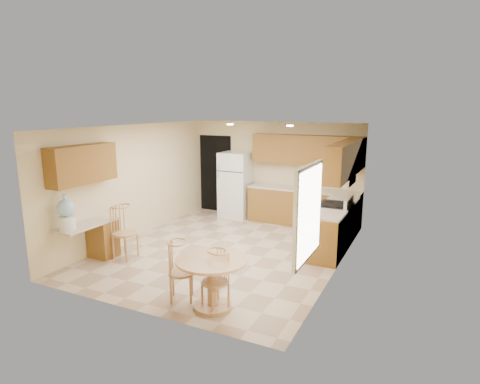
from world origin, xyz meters
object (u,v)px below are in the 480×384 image
at_px(dining_table, 212,276).
at_px(chair_table_a, 178,267).
at_px(chair_table_b, 212,277).
at_px(chair_desk, 121,228).
at_px(refrigerator, 236,185).
at_px(stove, 334,225).
at_px(water_crock, 66,214).

distance_m(dining_table, chair_table_a, 0.56).
bearing_deg(dining_table, chair_table_b, -59.11).
height_order(chair_table_a, chair_desk, chair_desk).
bearing_deg(refrigerator, chair_table_b, -67.47).
height_order(chair_table_a, chair_table_b, chair_table_a).
relative_size(stove, water_crock, 1.73).
relative_size(chair_table_b, chair_desk, 0.85).
bearing_deg(chair_desk, chair_table_a, 63.98).
height_order(chair_table_a, water_crock, water_crock).
distance_m(refrigerator, chair_desk, 3.75).
bearing_deg(refrigerator, dining_table, -67.63).
height_order(chair_table_b, water_crock, water_crock).
distance_m(refrigerator, stove, 3.15).
bearing_deg(stove, chair_desk, -144.50).
xyz_separation_m(chair_desk, water_crock, (-0.45, -0.82, 0.43)).
relative_size(dining_table, water_crock, 1.64).
bearing_deg(chair_table_b, chair_table_a, 25.89).
height_order(dining_table, chair_table_a, chair_table_a).
bearing_deg(chair_desk, refrigerator, 171.03).
distance_m(dining_table, chair_desk, 2.65).
xyz_separation_m(refrigerator, stove, (2.88, -1.22, -0.39)).
distance_m(stove, chair_table_b, 3.59).
xyz_separation_m(chair_table_a, chair_table_b, (0.60, -0.03, -0.03)).
bearing_deg(chair_table_b, water_crock, 25.29).
relative_size(chair_table_b, water_crock, 1.39).
distance_m(dining_table, chair_table_b, 0.10).
relative_size(chair_table_a, water_crock, 1.46).
xyz_separation_m(stove, chair_desk, (-3.47, -2.48, 0.16)).
bearing_deg(stove, refrigerator, 157.01).
relative_size(stove, chair_table_b, 1.25).
bearing_deg(chair_table_b, refrigerator, -39.05).
xyz_separation_m(dining_table, chair_table_a, (-0.55, -0.06, 0.06)).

